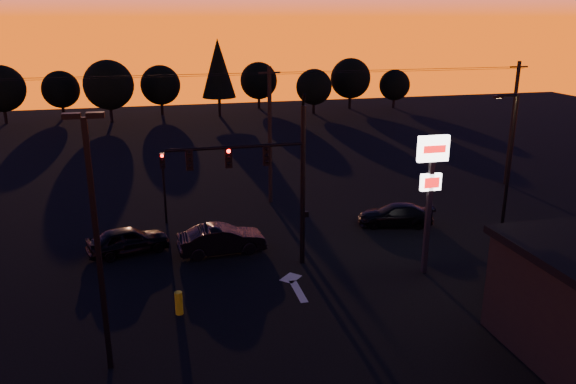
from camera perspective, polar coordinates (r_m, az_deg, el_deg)
name	(u,v)px	position (r m, az deg, el deg)	size (l,w,h in m)	color
ground	(293,303)	(25.02, 0.53, -11.20)	(120.00, 120.00, 0.00)	black
lane_arrow	(295,285)	(26.55, 0.68, -9.40)	(1.20, 3.10, 0.01)	beige
traffic_signal_mast	(271,171)	(26.77, -1.77, 2.14)	(6.79, 0.52, 8.58)	black
secondary_signal	(164,178)	(34.01, -12.53, 1.42)	(0.30, 0.31, 4.35)	black
parking_lot_light	(96,229)	(19.57, -18.94, -3.62)	(1.25, 0.30, 9.14)	black
pylon_sign	(431,176)	(26.91, 14.34, 1.62)	(1.50, 0.28, 6.80)	black
streetlight	(509,157)	(33.91, 21.52, 3.29)	(1.55, 0.35, 8.00)	black
utility_pole_1	(270,135)	(36.81, -1.85, 5.80)	(1.40, 0.26, 9.00)	black
utility_pole_2	(512,123)	(44.13, 21.82, 6.52)	(1.40, 0.26, 9.00)	black
power_wires	(269,73)	(36.22, -1.91, 11.98)	(36.00, 1.22, 0.07)	black
bollard	(179,303)	(24.39, -11.02, -11.01)	(0.33, 0.33, 1.00)	#A1A50B
tree_0	(1,89)	(73.59, -27.11, 9.33)	(5.36, 5.36, 6.74)	black
tree_1	(61,89)	(75.50, -22.09, 9.63)	(4.54, 4.54, 5.71)	black
tree_2	(109,85)	(69.84, -17.77, 10.32)	(5.77, 5.78, 7.26)	black
tree_3	(160,85)	(73.75, -12.83, 10.55)	(4.95, 4.95, 6.22)	black
tree_4	(218,68)	(71.04, -7.11, 12.36)	(4.18, 4.18, 9.50)	black
tree_5	(259,81)	(77.10, -3.00, 11.23)	(4.95, 4.95, 6.22)	black
tree_6	(314,87)	(72.74, 2.65, 10.61)	(4.54, 4.54, 5.71)	black
tree_7	(351,78)	(77.38, 6.37, 11.40)	(5.36, 5.36, 6.74)	black
tree_8	(395,85)	(78.82, 10.77, 10.63)	(4.12, 4.12, 5.19)	black
car_left	(128,240)	(30.83, -15.92, -4.72)	(1.70, 4.23, 1.44)	black
car_mid	(222,239)	(29.86, -6.75, -4.81)	(1.59, 4.57, 1.51)	black
car_right	(395,215)	(34.19, 10.84, -2.29)	(1.81, 4.45, 1.29)	black
suv_parked	(548,284)	(27.66, 24.89, -8.47)	(2.22, 4.81, 1.34)	black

